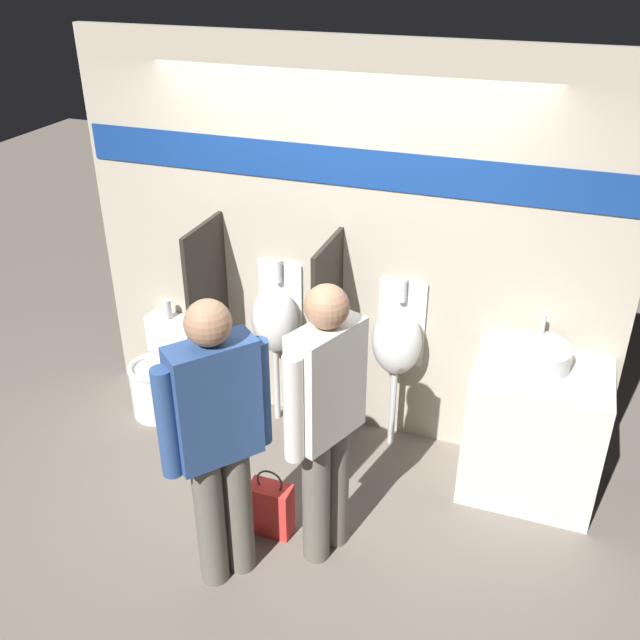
% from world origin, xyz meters
% --- Properties ---
extents(ground_plane, '(16.00, 16.00, 0.00)m').
position_xyz_m(ground_plane, '(0.00, 0.00, 0.00)').
color(ground_plane, '#70665B').
extents(display_wall, '(3.69, 0.07, 2.70)m').
position_xyz_m(display_wall, '(0.00, 0.60, 1.36)').
color(display_wall, '#B2A893').
rests_on(display_wall, ground_plane).
extents(sink_counter, '(0.81, 0.60, 0.91)m').
position_xyz_m(sink_counter, '(1.39, 0.27, 0.45)').
color(sink_counter, silver).
rests_on(sink_counter, ground_plane).
extents(sink_basin, '(0.40, 0.40, 0.27)m').
position_xyz_m(sink_basin, '(1.34, 0.33, 0.97)').
color(sink_basin, silver).
rests_on(sink_basin, sink_counter).
extents(cell_phone, '(0.07, 0.14, 0.01)m').
position_xyz_m(cell_phone, '(1.14, 0.15, 0.91)').
color(cell_phone, '#B7B7BC').
rests_on(cell_phone, sink_counter).
extents(divider_near_counter, '(0.03, 0.54, 1.53)m').
position_xyz_m(divider_near_counter, '(-0.87, 0.30, 0.77)').
color(divider_near_counter, '#28231E').
rests_on(divider_near_counter, ground_plane).
extents(divider_mid, '(0.03, 0.54, 1.53)m').
position_xyz_m(divider_mid, '(0.01, 0.30, 0.77)').
color(divider_mid, '#28231E').
rests_on(divider_mid, ground_plane).
extents(urinal_near_counter, '(0.34, 0.26, 1.25)m').
position_xyz_m(urinal_near_counter, '(-0.43, 0.45, 0.83)').
color(urinal_near_counter, silver).
rests_on(urinal_near_counter, ground_plane).
extents(urinal_far, '(0.34, 0.26, 1.25)m').
position_xyz_m(urinal_far, '(0.44, 0.45, 0.83)').
color(urinal_far, silver).
rests_on(urinal_far, ground_plane).
extents(toilet, '(0.40, 0.56, 0.82)m').
position_xyz_m(toilet, '(-1.31, 0.26, 0.28)').
color(toilet, silver).
rests_on(toilet, ground_plane).
extents(person_in_vest, '(0.43, 0.49, 1.74)m').
position_xyz_m(person_in_vest, '(-0.13, -1.01, 0.96)').
color(person_in_vest, '#666056').
rests_on(person_in_vest, ground_plane).
extents(person_with_lanyard, '(0.34, 0.57, 1.72)m').
position_xyz_m(person_with_lanyard, '(0.33, -0.65, 0.95)').
color(person_with_lanyard, '#666056').
rests_on(person_with_lanyard, ground_plane).
extents(shopping_bag, '(0.26, 0.14, 0.47)m').
position_xyz_m(shopping_bag, '(-0.02, -0.64, 0.18)').
color(shopping_bag, red).
rests_on(shopping_bag, ground_plane).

